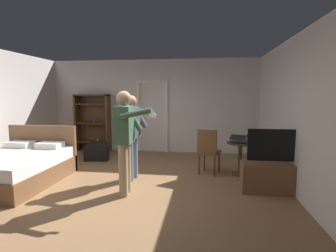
% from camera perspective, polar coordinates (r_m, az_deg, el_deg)
% --- Properties ---
extents(ground_plane, '(6.91, 6.91, 0.00)m').
position_cam_1_polar(ground_plane, '(4.93, -10.83, -13.38)').
color(ground_plane, olive).
extents(wall_back, '(6.36, 0.12, 2.73)m').
position_cam_1_polar(wall_back, '(7.73, -3.41, 4.43)').
color(wall_back, silver).
rests_on(wall_back, ground_plane).
extents(wall_right, '(0.12, 6.52, 2.73)m').
position_cam_1_polar(wall_right, '(4.67, 28.00, 1.98)').
color(wall_right, silver).
rests_on(wall_right, ground_plane).
extents(doorway_frame, '(0.93, 0.08, 2.13)m').
position_cam_1_polar(doorway_frame, '(7.66, -3.50, 3.34)').
color(doorway_frame, white).
rests_on(doorway_frame, ground_plane).
extents(bed, '(1.59, 1.96, 1.02)m').
position_cam_1_polar(bed, '(5.86, -30.63, -7.84)').
color(bed, brown).
rests_on(bed, ground_plane).
extents(bookshelf, '(1.04, 0.32, 1.71)m').
position_cam_1_polar(bookshelf, '(8.10, -16.29, 1.23)').
color(bookshelf, '#4C331E').
rests_on(bookshelf, ground_plane).
extents(tv_flatscreen, '(1.12, 0.40, 1.12)m').
position_cam_1_polar(tv_flatscreen, '(4.93, 22.53, -9.83)').
color(tv_flatscreen, brown).
rests_on(tv_flatscreen, ground_plane).
extents(side_table, '(0.57, 0.57, 0.70)m').
position_cam_1_polar(side_table, '(5.71, 15.72, -5.83)').
color(side_table, '#4C331E').
rests_on(side_table, ground_plane).
extents(laptop, '(0.41, 0.41, 0.17)m').
position_cam_1_polar(laptop, '(5.61, 15.42, -3.06)').
color(laptop, black).
rests_on(laptop, side_table).
extents(bottle_on_table, '(0.06, 0.06, 0.24)m').
position_cam_1_polar(bottle_on_table, '(5.59, 17.36, -2.64)').
color(bottle_on_table, '#1A4812').
rests_on(bottle_on_table, side_table).
extents(wooden_chair, '(0.53, 0.53, 0.99)m').
position_cam_1_polar(wooden_chair, '(5.55, 8.91, -5.16)').
color(wooden_chair, brown).
rests_on(wooden_chair, ground_plane).
extents(person_blue_shirt, '(0.71, 0.53, 1.77)m').
position_cam_1_polar(person_blue_shirt, '(4.39, -9.50, -2.11)').
color(person_blue_shirt, tan).
rests_on(person_blue_shirt, ground_plane).
extents(person_striped_shirt, '(0.72, 0.63, 1.69)m').
position_cam_1_polar(person_striped_shirt, '(5.15, -7.99, -1.20)').
color(person_striped_shirt, slate).
rests_on(person_striped_shirt, ground_plane).
extents(suitcase_dark, '(0.63, 0.39, 0.37)m').
position_cam_1_polar(suitcase_dark, '(6.98, -15.56, -5.89)').
color(suitcase_dark, black).
rests_on(suitcase_dark, ground_plane).
extents(suitcase_small, '(0.52, 0.43, 0.31)m').
position_cam_1_polar(suitcase_small, '(7.65, -15.37, -4.97)').
color(suitcase_small, black).
rests_on(suitcase_small, ground_plane).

